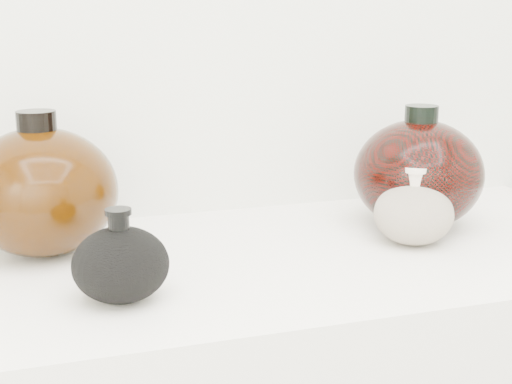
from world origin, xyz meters
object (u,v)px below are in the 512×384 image
object	(u,v)px
black_gourd_vase	(121,264)
cream_gourd_vase	(414,213)
right_round_pot	(418,173)
left_round_pot	(42,191)

from	to	relation	value
black_gourd_vase	cream_gourd_vase	distance (m)	0.45
black_gourd_vase	right_round_pot	bearing A→B (deg)	18.24
black_gourd_vase	left_round_pot	world-z (taller)	left_round_pot
left_round_pot	right_round_pot	distance (m)	0.58
cream_gourd_vase	left_round_pot	bearing A→B (deg)	166.87
left_round_pot	cream_gourd_vase	bearing A→B (deg)	-13.13
cream_gourd_vase	black_gourd_vase	bearing A→B (deg)	-168.96
cream_gourd_vase	right_round_pot	xyz separation A→B (m)	(0.05, 0.08, 0.04)
black_gourd_vase	right_round_pot	size ratio (longest dim) A/B	0.56
black_gourd_vase	left_round_pot	distance (m)	0.23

